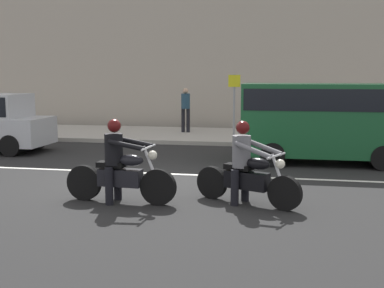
{
  "coord_description": "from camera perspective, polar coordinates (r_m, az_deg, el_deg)",
  "views": [
    {
      "loc": [
        3.1,
        -10.47,
        2.39
      ],
      "look_at": [
        1.16,
        -0.22,
        0.91
      ],
      "focal_mm": 46.02,
      "sensor_mm": 36.0,
      "label": 1
    }
  ],
  "objects": [
    {
      "name": "street_sign_post",
      "position": [
        18.31,
        4.91,
        5.33
      ],
      "size": [
        0.44,
        0.08,
        2.27
      ],
      "color": "gray",
      "rests_on": "sidewalk_slab"
    },
    {
      "name": "pedestrian_bystander",
      "position": [
        19.27,
        -0.75,
        4.37
      ],
      "size": [
        0.34,
        0.34,
        1.72
      ],
      "color": "black",
      "rests_on": "sidewalk_slab"
    },
    {
      "name": "motorcycle_with_rider_black_leather",
      "position": [
        9.28,
        -8.4,
        -2.86
      ],
      "size": [
        2.17,
        0.7,
        1.57
      ],
      "color": "black",
      "rests_on": "ground_plane"
    },
    {
      "name": "ground_plane",
      "position": [
        11.18,
        -5.64,
        -4.31
      ],
      "size": [
        80.0,
        80.0,
        0.0
      ],
      "primitive_type": "plane",
      "color": "black"
    },
    {
      "name": "parked_van_forest_green",
      "position": [
        13.76,
        15.23,
        3.02
      ],
      "size": [
        4.42,
        1.96,
        2.15
      ],
      "color": "#164C28",
      "rests_on": "ground_plane"
    },
    {
      "name": "lane_marking_stripe",
      "position": [
        12.03,
        -4.46,
        -3.4
      ],
      "size": [
        18.0,
        0.14,
        0.01
      ],
      "primitive_type": "cube",
      "color": "silver",
      "rests_on": "ground_plane"
    },
    {
      "name": "building_facade",
      "position": [
        22.28,
        2.75,
        15.46
      ],
      "size": [
        40.0,
        1.4,
        10.53
      ],
      "primitive_type": "cube",
      "color": "#A89E8E",
      "rests_on": "ground_plane"
    },
    {
      "name": "motorcycle_with_rider_gray",
      "position": [
        9.12,
        6.32,
        -3.09
      ],
      "size": [
        2.01,
        1.05,
        1.55
      ],
      "color": "black",
      "rests_on": "ground_plane"
    },
    {
      "name": "sidewalk_slab",
      "position": [
        18.87,
        1.2,
        1.0
      ],
      "size": [
        40.0,
        4.4,
        0.14
      ],
      "primitive_type": "cube",
      "color": "#A8A399",
      "rests_on": "ground_plane"
    }
  ]
}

